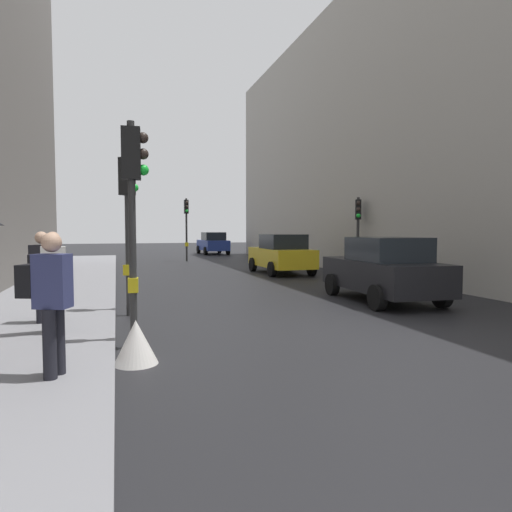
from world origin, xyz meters
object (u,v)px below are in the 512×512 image
(pedestrian_with_black_backpack, at_px, (51,276))
(warning_sign_triangle, at_px, (136,342))
(car_yellow_taxi, at_px, (281,254))
(pedestrian_with_grey_backpack, at_px, (49,295))
(traffic_light_far_median, at_px, (186,218))
(traffic_light_near_left, at_px, (133,193))
(traffic_light_near_right, at_px, (128,204))
(car_blue_van, at_px, (213,243))
(pedestrian_in_dark_coat, at_px, (42,273))
(car_dark_suv, at_px, (384,269))
(traffic_light_mid_street, at_px, (358,222))

(pedestrian_with_black_backpack, bearing_deg, warning_sign_triangle, -53.13)
(car_yellow_taxi, bearing_deg, pedestrian_with_grey_backpack, -121.30)
(traffic_light_far_median, distance_m, traffic_light_near_left, 20.72)
(traffic_light_near_right, distance_m, car_blue_van, 26.14)
(car_yellow_taxi, relative_size, pedestrian_with_black_backpack, 2.38)
(traffic_light_near_right, xyz_separation_m, pedestrian_in_dark_coat, (-1.66, -1.04, -1.41))
(traffic_light_near_right, relative_size, pedestrian_in_dark_coat, 2.08)
(traffic_light_far_median, distance_m, car_dark_suv, 17.64)
(pedestrian_with_black_backpack, bearing_deg, pedestrian_in_dark_coat, 105.36)
(traffic_light_near_left, relative_size, car_yellow_taxi, 0.88)
(traffic_light_far_median, xyz_separation_m, pedestrian_with_black_backpack, (-5.29, -19.49, -1.53))
(traffic_light_far_median, bearing_deg, car_blue_van, 66.89)
(traffic_light_far_median, bearing_deg, traffic_light_near_right, -102.67)
(traffic_light_near_right, distance_m, car_yellow_taxi, 10.84)
(traffic_light_mid_street, height_order, car_yellow_taxi, traffic_light_mid_street)
(traffic_light_far_median, height_order, warning_sign_triangle, traffic_light_far_median)
(traffic_light_mid_street, distance_m, traffic_light_near_right, 11.48)
(pedestrian_in_dark_coat, bearing_deg, traffic_light_far_median, 73.20)
(car_blue_van, distance_m, pedestrian_with_grey_backpack, 30.84)
(traffic_light_mid_street, bearing_deg, pedestrian_in_dark_coat, -146.51)
(car_blue_van, height_order, pedestrian_in_dark_coat, pedestrian_in_dark_coat)
(car_yellow_taxi, bearing_deg, pedestrian_in_dark_coat, -132.17)
(traffic_light_far_median, relative_size, pedestrian_with_black_backpack, 2.21)
(traffic_light_far_median, relative_size, pedestrian_with_grey_backpack, 2.21)
(car_yellow_taxi, bearing_deg, car_dark_suv, -90.49)
(car_blue_van, bearing_deg, warning_sign_triangle, -103.98)
(car_blue_van, xyz_separation_m, pedestrian_with_black_backpack, (-8.56, -27.16, 0.29))
(car_blue_van, height_order, warning_sign_triangle, car_blue_van)
(car_yellow_taxi, bearing_deg, traffic_light_near_right, -129.33)
(traffic_light_mid_street, relative_size, warning_sign_triangle, 5.14)
(car_yellow_taxi, bearing_deg, pedestrian_with_black_backpack, -128.23)
(traffic_light_far_median, height_order, traffic_light_near_left, traffic_light_far_median)
(pedestrian_in_dark_coat, bearing_deg, traffic_light_mid_street, 33.49)
(car_dark_suv, bearing_deg, car_yellow_taxi, 89.51)
(traffic_light_far_median, bearing_deg, car_dark_suv, -80.80)
(pedestrian_in_dark_coat, bearing_deg, pedestrian_with_grey_backpack, -80.64)
(traffic_light_near_left, bearing_deg, traffic_light_near_right, 90.08)
(car_dark_suv, distance_m, car_yellow_taxi, 8.20)
(traffic_light_far_median, height_order, car_blue_van, traffic_light_far_median)
(traffic_light_near_right, height_order, pedestrian_with_black_backpack, traffic_light_near_right)
(traffic_light_near_left, height_order, car_yellow_taxi, traffic_light_near_left)
(pedestrian_with_grey_backpack, distance_m, pedestrian_in_dark_coat, 3.65)
(pedestrian_with_grey_backpack, height_order, pedestrian_in_dark_coat, same)
(traffic_light_near_right, bearing_deg, pedestrian_in_dark_coat, -147.92)
(traffic_light_near_right, height_order, car_dark_suv, traffic_light_near_right)
(pedestrian_with_grey_backpack, xyz_separation_m, pedestrian_in_dark_coat, (-0.59, 3.60, -0.03))
(traffic_light_near_right, bearing_deg, warning_sign_triangle, -90.36)
(traffic_light_near_right, xyz_separation_m, traffic_light_far_median, (3.91, 17.41, 0.15))
(pedestrian_with_black_backpack, bearing_deg, traffic_light_near_right, 56.51)
(traffic_light_mid_street, xyz_separation_m, pedestrian_in_dark_coat, (-11.21, -7.41, -1.17))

